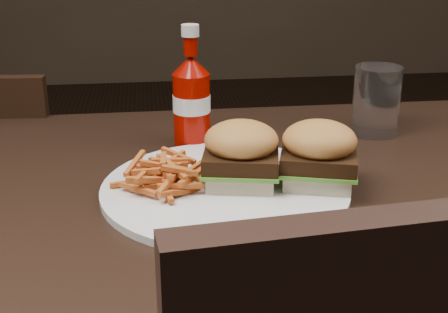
{
  "coord_description": "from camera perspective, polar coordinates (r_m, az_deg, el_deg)",
  "views": [
    {
      "loc": [
        -0.17,
        -0.76,
        1.11
      ],
      "look_at": [
        -0.07,
        0.02,
        0.8
      ],
      "focal_mm": 50.0,
      "sensor_mm": 36.0,
      "label": 1
    }
  ],
  "objects": [
    {
      "name": "tumbler",
      "position": [
        1.1,
        13.74,
        4.81
      ],
      "size": [
        0.09,
        0.09,
        0.13
      ],
      "primitive_type": "cylinder",
      "rotation": [
        0.0,
        0.0,
        0.14
      ],
      "color": "white",
      "rests_on": "dining_table"
    },
    {
      "name": "ketchup_bottle",
      "position": [
        1.02,
        -2.97,
        4.27
      ],
      "size": [
        0.07,
        0.07,
        0.12
      ],
      "primitive_type": "cylinder",
      "rotation": [
        0.0,
        0.0,
        0.27
      ],
      "color": "#8D0801",
      "rests_on": "dining_table"
    },
    {
      "name": "fries_pile",
      "position": [
        0.85,
        -5.41,
        -1.33
      ],
      "size": [
        0.12,
        0.12,
        0.04
      ],
      "primitive_type": null,
      "rotation": [
        0.0,
        0.0,
        -0.32
      ],
      "color": "#C54325",
      "rests_on": "plate"
    },
    {
      "name": "dining_table",
      "position": [
        0.87,
        4.87,
        -4.63
      ],
      "size": [
        1.2,
        0.8,
        0.04
      ],
      "primitive_type": "cube",
      "color": "black",
      "rests_on": "ground"
    },
    {
      "name": "sandwich_half_a",
      "position": [
        0.86,
        1.56,
        -1.8
      ],
      "size": [
        0.1,
        0.1,
        0.02
      ],
      "primitive_type": "cube",
      "rotation": [
        0.0,
        0.0,
        -0.2
      ],
      "color": "beige",
      "rests_on": "plate"
    },
    {
      "name": "chair_far",
      "position": [
        1.54,
        -19.63,
        -6.0
      ],
      "size": [
        0.4,
        0.4,
        0.04
      ],
      "primitive_type": "cube",
      "rotation": [
        0.0,
        0.0,
        3.06
      ],
      "color": "black",
      "rests_on": "ground"
    },
    {
      "name": "sandwich_half_b",
      "position": [
        0.87,
        8.54,
        -1.78
      ],
      "size": [
        0.11,
        0.11,
        0.02
      ],
      "primitive_type": "cube",
      "rotation": [
        0.0,
        0.0,
        -0.28
      ],
      "color": "beige",
      "rests_on": "plate"
    },
    {
      "name": "plate",
      "position": [
        0.86,
        0.08,
        -3.04
      ],
      "size": [
        0.34,
        0.34,
        0.01
      ],
      "primitive_type": "cylinder",
      "color": "white",
      "rests_on": "dining_table"
    }
  ]
}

